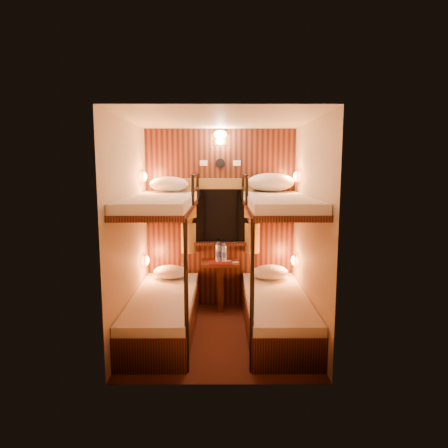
{
  "coord_description": "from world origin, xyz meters",
  "views": [
    {
      "loc": [
        0.03,
        -4.33,
        1.91
      ],
      "look_at": [
        0.05,
        0.15,
        1.26
      ],
      "focal_mm": 32.0,
      "sensor_mm": 36.0,
      "label": 1
    }
  ],
  "objects_px": {
    "bunk_left": "(163,286)",
    "bottle_left": "(224,254)",
    "table": "(220,279)",
    "bunk_right": "(277,286)",
    "bottle_right": "(218,253)"
  },
  "relations": [
    {
      "from": "bunk_left",
      "to": "table",
      "type": "bearing_deg",
      "value": 50.33
    },
    {
      "from": "bottle_right",
      "to": "bunk_left",
      "type": "bearing_deg",
      "value": -127.62
    },
    {
      "from": "table",
      "to": "bottle_left",
      "type": "height_order",
      "value": "bottle_left"
    },
    {
      "from": "table",
      "to": "bottle_left",
      "type": "relative_size",
      "value": 2.68
    },
    {
      "from": "bunk_right",
      "to": "table",
      "type": "xyz_separation_m",
      "value": [
        -0.65,
        0.78,
        -0.14
      ]
    },
    {
      "from": "table",
      "to": "bottle_right",
      "type": "relative_size",
      "value": 2.48
    },
    {
      "from": "bunk_right",
      "to": "table",
      "type": "distance_m",
      "value": 1.02
    },
    {
      "from": "bunk_left",
      "to": "bunk_right",
      "type": "bearing_deg",
      "value": 0.0
    },
    {
      "from": "bunk_right",
      "to": "bunk_left",
      "type": "bearing_deg",
      "value": 180.0
    },
    {
      "from": "table",
      "to": "bottle_right",
      "type": "bearing_deg",
      "value": 141.7
    },
    {
      "from": "table",
      "to": "bottle_left",
      "type": "xyz_separation_m",
      "value": [
        0.05,
        0.01,
        0.34
      ]
    },
    {
      "from": "table",
      "to": "bunk_right",
      "type": "bearing_deg",
      "value": -50.33
    },
    {
      "from": "bunk_right",
      "to": "bottle_right",
      "type": "height_order",
      "value": "bunk_right"
    },
    {
      "from": "bunk_left",
      "to": "bottle_left",
      "type": "bearing_deg",
      "value": 48.51
    },
    {
      "from": "bottle_left",
      "to": "bunk_left",
      "type": "bearing_deg",
      "value": -131.49
    }
  ]
}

